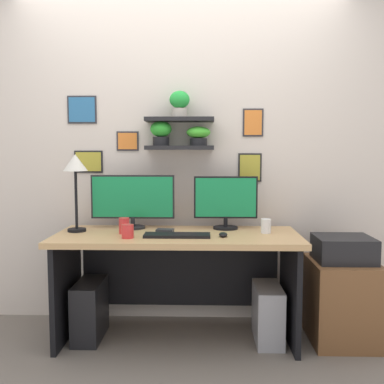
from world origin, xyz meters
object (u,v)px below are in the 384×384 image
at_px(computer_mouse, 223,235).
at_px(water_cup, 124,226).
at_px(monitor_right, 226,201).
at_px(scissors_tray, 165,231).
at_px(pen_cup, 266,226).
at_px(keyboard, 177,235).
at_px(desk_lamp, 75,170).
at_px(coffee_mug, 128,231).
at_px(monitor_left, 133,200).
at_px(desk, 178,261).
at_px(computer_tower_right, 268,313).
at_px(computer_tower_left, 90,310).
at_px(drawer_cabinet, 342,301).
at_px(printer, 343,249).

relative_size(computer_mouse, water_cup, 0.82).
height_order(monitor_right, scissors_tray, monitor_right).
bearing_deg(pen_cup, keyboard, -165.91).
height_order(desk_lamp, scissors_tray, desk_lamp).
xyz_separation_m(monitor_right, coffee_mug, (-0.66, -0.38, -0.16)).
distance_m(monitor_left, computer_mouse, 0.75).
relative_size(desk, computer_tower_right, 4.20).
relative_size(pen_cup, computer_tower_left, 0.25).
distance_m(pen_cup, computer_tower_left, 1.37).
height_order(desk, water_cup, water_cup).
relative_size(drawer_cabinet, computer_tower_left, 1.39).
bearing_deg(desk, desk_lamp, 178.62).
bearing_deg(computer_tower_left, drawer_cabinet, 0.36).
distance_m(coffee_mug, water_cup, 0.17).
height_order(coffee_mug, printer, coffee_mug).
relative_size(monitor_right, computer_tower_right, 1.16).
bearing_deg(printer, monitor_right, 165.37).
height_order(desk, computer_mouse, computer_mouse).
distance_m(monitor_left, scissors_tray, 0.36).
height_order(desk, computer_tower_left, desk).
bearing_deg(computer_tower_right, monitor_left, 166.74).
xyz_separation_m(monitor_right, computer_tower_right, (0.29, -0.23, -0.76)).
bearing_deg(computer_tower_left, keyboard, -9.29).
height_order(keyboard, drawer_cabinet, keyboard).
bearing_deg(computer_mouse, drawer_cabinet, 7.38).
bearing_deg(pen_cup, computer_mouse, -154.09).
height_order(pen_cup, printer, pen_cup).
relative_size(keyboard, printer, 1.16).
distance_m(monitor_right, printer, 0.88).
distance_m(printer, computer_tower_right, 0.69).
bearing_deg(coffee_mug, desk_lamp, 150.17).
xyz_separation_m(keyboard, computer_mouse, (0.31, 0.01, 0.01)).
relative_size(printer, computer_tower_right, 0.95).
height_order(computer_mouse, printer, computer_mouse).
xyz_separation_m(monitor_left, pen_cup, (0.96, -0.17, -0.16)).
bearing_deg(coffee_mug, water_cup, 107.81).
distance_m(drawer_cabinet, computer_tower_left, 1.76).
height_order(keyboard, desk_lamp, desk_lamp).
height_order(scissors_tray, printer, scissors_tray).
distance_m(water_cup, computer_tower_left, 0.65).
xyz_separation_m(pen_cup, computer_tower_left, (-1.23, -0.05, -0.60)).
bearing_deg(computer_tower_left, desk, 5.40).
xyz_separation_m(desk, water_cup, (-0.37, -0.05, 0.26)).
xyz_separation_m(desk_lamp, coffee_mug, (0.40, -0.23, -0.39)).
bearing_deg(drawer_cabinet, desk_lamp, 178.01).
xyz_separation_m(monitor_left, monitor_right, (0.68, -0.00, -0.01)).
bearing_deg(desk_lamp, water_cup, -11.43).
bearing_deg(water_cup, monitor_left, 83.09).
distance_m(pen_cup, computer_tower_right, 0.61).
relative_size(keyboard, computer_tower_right, 1.10).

